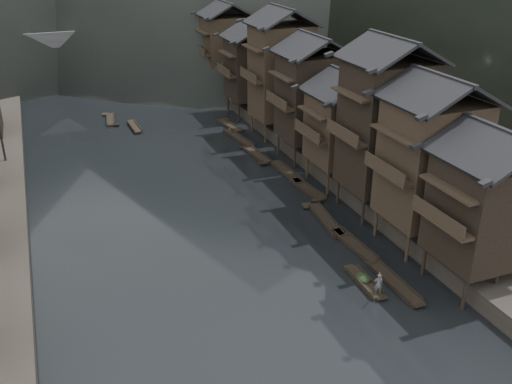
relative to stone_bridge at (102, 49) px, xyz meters
name	(u,v)px	position (x,y,z in m)	size (l,w,h in m)	color
water	(232,275)	(0.00, -72.00, -5.11)	(300.00, 300.00, 0.00)	black
right_bank	(357,96)	(35.00, -32.00, -4.21)	(40.00, 200.00, 1.80)	#2D2823
stilt_houses	(319,85)	(17.28, -52.58, 4.08)	(9.00, 67.60, 16.97)	black
moored_sampans	(289,182)	(11.72, -57.33, -4.91)	(3.22, 47.95, 0.47)	black
midriver_boats	(122,123)	(-1.82, -29.84, -4.91)	(4.12, 10.63, 0.45)	black
stone_bridge	(102,49)	(0.00, 0.00, 0.00)	(40.00, 6.00, 9.00)	#4C4C4F
hero_sampan	(364,282)	(9.19, -77.07, -4.91)	(1.22, 5.02, 0.44)	black
cargo_heap	(363,274)	(9.18, -76.84, -4.34)	(1.10, 1.44, 0.66)	black
boatman	(379,281)	(9.25, -78.82, -3.78)	(0.65, 0.43, 1.79)	#565658
bamboo_pole	(384,253)	(9.45, -78.82, -1.33)	(0.06, 0.06, 3.95)	#8C7A51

